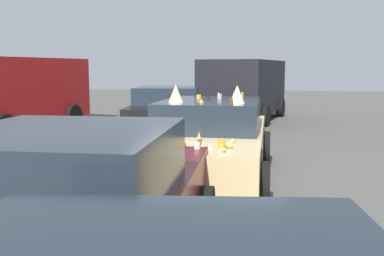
{
  "coord_description": "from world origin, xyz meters",
  "views": [
    {
      "loc": [
        -7.44,
        -0.88,
        1.93
      ],
      "look_at": [
        0.0,
        0.3,
        0.9
      ],
      "focal_mm": 41.69,
      "sensor_mm": 36.0,
      "label": 1
    }
  ],
  "objects_px": {
    "art_car_decorated": "(210,139)",
    "parked_sedan_row_back_center": "(169,112)",
    "parked_sedan_row_back_far": "(78,216)",
    "parked_van_far_left": "(13,91)",
    "parked_van_behind_right": "(245,87)"
  },
  "relations": [
    {
      "from": "parked_van_far_left",
      "to": "parked_sedan_row_back_far",
      "type": "xyz_separation_m",
      "value": [
        -9.01,
        -5.92,
        -0.51
      ]
    },
    {
      "from": "parked_sedan_row_back_center",
      "to": "parked_sedan_row_back_far",
      "type": "xyz_separation_m",
      "value": [
        -8.61,
        -1.08,
        0.03
      ]
    },
    {
      "from": "parked_sedan_row_back_far",
      "to": "parked_van_far_left",
      "type": "bearing_deg",
      "value": 32.09
    },
    {
      "from": "parked_van_far_left",
      "to": "art_car_decorated",
      "type": "bearing_deg",
      "value": 64.27
    },
    {
      "from": "parked_sedan_row_back_center",
      "to": "parked_sedan_row_back_far",
      "type": "distance_m",
      "value": 8.67
    },
    {
      "from": "art_car_decorated",
      "to": "parked_sedan_row_back_center",
      "type": "bearing_deg",
      "value": -158.63
    },
    {
      "from": "parked_van_behind_right",
      "to": "parked_sedan_row_back_center",
      "type": "xyz_separation_m",
      "value": [
        -4.49,
        1.9,
        -0.52
      ]
    },
    {
      "from": "parked_van_far_left",
      "to": "parked_sedan_row_back_far",
      "type": "height_order",
      "value": "parked_van_far_left"
    },
    {
      "from": "parked_sedan_row_back_center",
      "to": "parked_van_far_left",
      "type": "bearing_deg",
      "value": 79.83
    },
    {
      "from": "art_car_decorated",
      "to": "parked_van_behind_right",
      "type": "xyz_separation_m",
      "value": [
        8.92,
        -0.24,
        0.52
      ]
    },
    {
      "from": "art_car_decorated",
      "to": "parked_van_behind_right",
      "type": "height_order",
      "value": "parked_van_behind_right"
    },
    {
      "from": "parked_van_far_left",
      "to": "parked_sedan_row_back_far",
      "type": "relative_size",
      "value": 1.31
    },
    {
      "from": "art_car_decorated",
      "to": "parked_sedan_row_back_far",
      "type": "height_order",
      "value": "art_car_decorated"
    },
    {
      "from": "art_car_decorated",
      "to": "parked_sedan_row_back_far",
      "type": "relative_size",
      "value": 1.12
    },
    {
      "from": "art_car_decorated",
      "to": "parked_van_behind_right",
      "type": "distance_m",
      "value": 8.94
    }
  ]
}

